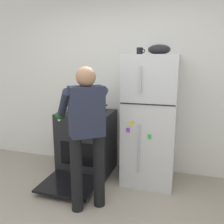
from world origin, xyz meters
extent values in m
cube|color=white|center=(0.00, 1.95, 1.35)|extent=(6.00, 0.10, 2.70)
cube|color=silver|center=(0.45, 1.57, 0.87)|extent=(0.68, 0.68, 1.73)
cube|color=black|center=(0.45, 1.23, 1.14)|extent=(0.67, 0.01, 0.01)
cylinder|color=#B7B7BC|center=(0.36, 1.20, 0.57)|extent=(0.02, 0.02, 0.63)
cylinder|color=#B7B7BC|center=(0.36, 1.20, 1.44)|extent=(0.02, 0.02, 0.32)
cube|color=purple|center=(0.22, 1.22, 0.80)|extent=(0.04, 0.01, 0.06)
cube|color=yellow|center=(0.27, 1.22, 0.89)|extent=(0.04, 0.01, 0.06)
cube|color=green|center=(0.49, 1.22, 0.74)|extent=(0.04, 0.01, 0.06)
cube|color=black|center=(-0.49, 1.57, 0.46)|extent=(0.76, 0.64, 0.92)
cube|color=black|center=(-0.49, 1.25, 0.39)|extent=(0.53, 0.01, 0.33)
cylinder|color=black|center=(-0.67, 1.43, 0.92)|extent=(0.17, 0.17, 0.01)
cylinder|color=black|center=(-0.31, 1.43, 0.92)|extent=(0.17, 0.17, 0.01)
cylinder|color=black|center=(-0.67, 1.71, 0.92)|extent=(0.17, 0.17, 0.01)
cylinder|color=black|center=(-0.31, 1.71, 0.92)|extent=(0.17, 0.17, 0.01)
cylinder|color=silver|center=(-0.75, 1.23, 0.86)|extent=(0.04, 0.03, 0.04)
cylinder|color=silver|center=(-0.58, 1.23, 0.86)|extent=(0.04, 0.03, 0.04)
cylinder|color=silver|center=(-0.40, 1.23, 0.86)|extent=(0.04, 0.03, 0.04)
cylinder|color=silver|center=(-0.23, 1.23, 0.86)|extent=(0.04, 0.03, 0.04)
cube|color=black|center=(-0.49, 0.96, 0.08)|extent=(0.72, 0.59, 0.04)
cylinder|color=black|center=(-0.21, 0.61, 0.43)|extent=(0.13, 0.13, 0.86)
cylinder|color=black|center=(-0.01, 0.77, 0.43)|extent=(0.13, 0.13, 0.86)
cube|color=#23283D|center=(-0.11, 0.69, 1.13)|extent=(0.41, 0.38, 0.54)
sphere|color=#A37556|center=(-0.11, 0.69, 1.49)|extent=(0.21, 0.21, 0.21)
sphere|color=#2E2E2E|center=(-0.11, 0.69, 1.46)|extent=(0.15, 0.15, 0.15)
cylinder|color=#23283D|center=(-0.40, 0.74, 1.18)|extent=(0.38, 0.45, 0.41)
cylinder|color=#23283D|center=(-0.09, 0.99, 1.18)|extent=(0.38, 0.45, 0.41)
ellipsoid|color=#1E5123|center=(-0.54, 0.91, 1.01)|extent=(0.12, 0.18, 0.10)
ellipsoid|color=#1E5123|center=(-0.23, 1.16, 1.01)|extent=(0.12, 0.18, 0.10)
cylinder|color=#236638|center=(-0.33, 1.52, 1.00)|extent=(0.25, 0.25, 0.14)
cube|color=black|center=(-0.48, 1.52, 1.05)|extent=(0.05, 0.03, 0.02)
cube|color=black|center=(-0.18, 1.52, 1.05)|extent=(0.05, 0.03, 0.02)
cylinder|color=black|center=(0.27, 1.62, 1.78)|extent=(0.08, 0.08, 0.10)
torus|color=black|center=(0.31, 1.62, 1.78)|extent=(0.06, 0.01, 0.06)
cylinder|color=brown|center=(-0.79, 1.77, 1.01)|extent=(0.05, 0.05, 0.16)
ellipsoid|color=black|center=(0.53, 1.57, 1.79)|extent=(0.28, 0.28, 0.13)
camera|label=1|loc=(0.88, -1.59, 1.66)|focal=38.37mm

